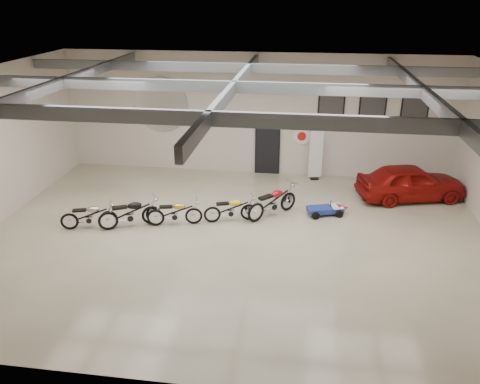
# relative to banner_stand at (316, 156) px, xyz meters

# --- Properties ---
(floor) EXTENTS (16.00, 12.00, 0.01)m
(floor) POSITION_rel_banner_stand_xyz_m (-2.51, -5.50, -1.00)
(floor) COLOR #C2B794
(floor) RESTS_ON ground
(ceiling) EXTENTS (16.00, 12.00, 0.01)m
(ceiling) POSITION_rel_banner_stand_xyz_m (-2.51, -5.50, 4.00)
(ceiling) COLOR slate
(ceiling) RESTS_ON back_wall
(back_wall) EXTENTS (16.00, 0.02, 5.00)m
(back_wall) POSITION_rel_banner_stand_xyz_m (-2.51, 0.50, 1.50)
(back_wall) COLOR beige
(back_wall) RESTS_ON floor
(ceiling_beams) EXTENTS (15.80, 11.80, 0.32)m
(ceiling_beams) POSITION_rel_banner_stand_xyz_m (-2.51, -5.50, 3.75)
(ceiling_beams) COLOR slate
(ceiling_beams) RESTS_ON ceiling
(door) EXTENTS (0.92, 0.08, 2.10)m
(door) POSITION_rel_banner_stand_xyz_m (-2.01, 0.45, 0.05)
(door) COLOR black
(door) RESTS_ON back_wall
(logo_plaque) EXTENTS (2.30, 0.06, 1.16)m
(logo_plaque) POSITION_rel_banner_stand_xyz_m (-6.51, 0.45, 1.80)
(logo_plaque) COLOR silver
(logo_plaque) RESTS_ON back_wall
(poster_left) EXTENTS (1.05, 0.08, 1.35)m
(poster_left) POSITION_rel_banner_stand_xyz_m (0.49, 0.46, 2.10)
(poster_left) COLOR black
(poster_left) RESTS_ON back_wall
(poster_mid) EXTENTS (1.05, 0.08, 1.35)m
(poster_mid) POSITION_rel_banner_stand_xyz_m (2.09, 0.46, 2.10)
(poster_mid) COLOR black
(poster_mid) RESTS_ON back_wall
(poster_right) EXTENTS (1.05, 0.08, 1.35)m
(poster_right) POSITION_rel_banner_stand_xyz_m (3.69, 0.46, 2.10)
(poster_right) COLOR black
(poster_right) RESTS_ON back_wall
(oil_sign) EXTENTS (0.72, 0.10, 0.72)m
(oil_sign) POSITION_rel_banner_stand_xyz_m (-0.61, 0.45, 0.70)
(oil_sign) COLOR white
(oil_sign) RESTS_ON back_wall
(banner_stand) EXTENTS (0.58, 0.33, 2.00)m
(banner_stand) POSITION_rel_banner_stand_xyz_m (0.00, 0.00, 0.00)
(banner_stand) COLOR white
(banner_stand) RESTS_ON floor
(motorcycle_silver) EXTENTS (1.86, 1.04, 0.93)m
(motorcycle_silver) POSITION_rel_banner_stand_xyz_m (-7.33, -5.42, -0.54)
(motorcycle_silver) COLOR silver
(motorcycle_silver) RESTS_ON floor
(motorcycle_black) EXTENTS (2.06, 1.44, 1.04)m
(motorcycle_black) POSITION_rel_banner_stand_xyz_m (-6.04, -5.15, -0.48)
(motorcycle_black) COLOR silver
(motorcycle_black) RESTS_ON floor
(motorcycle_gold) EXTENTS (1.87, 0.97, 0.93)m
(motorcycle_gold) POSITION_rel_banner_stand_xyz_m (-4.62, -4.80, -0.54)
(motorcycle_gold) COLOR silver
(motorcycle_gold) RESTS_ON floor
(motorcycle_yellow) EXTENTS (1.86, 1.05, 0.92)m
(motorcycle_yellow) POSITION_rel_banner_stand_xyz_m (-2.83, -4.27, -0.54)
(motorcycle_yellow) COLOR silver
(motorcycle_yellow) RESTS_ON floor
(motorcycle_red) EXTENTS (1.93, 1.95, 1.09)m
(motorcycle_red) POSITION_rel_banner_stand_xyz_m (-1.47, -3.67, -0.46)
(motorcycle_red) COLOR silver
(motorcycle_red) RESTS_ON floor
(go_kart) EXTENTS (1.63, 1.09, 0.54)m
(go_kart) POSITION_rel_banner_stand_xyz_m (0.46, -3.30, -0.73)
(go_kart) COLOR navy
(go_kart) RESTS_ON floor
(vintage_car) EXTENTS (2.53, 4.19, 1.34)m
(vintage_car) POSITION_rel_banner_stand_xyz_m (3.49, -1.50, -0.33)
(vintage_car) COLOR maroon
(vintage_car) RESTS_ON floor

